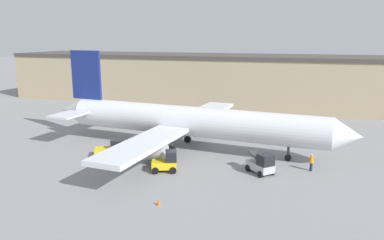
# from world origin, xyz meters

# --- Properties ---
(ground_plane) EXTENTS (400.00, 400.00, 0.00)m
(ground_plane) POSITION_xyz_m (0.00, 0.00, 0.00)
(ground_plane) COLOR gray
(terminal_building) EXTENTS (96.27, 16.47, 10.06)m
(terminal_building) POSITION_xyz_m (-2.59, 33.50, 5.04)
(terminal_building) COLOR tan
(terminal_building) RESTS_ON ground_plane
(airplane) EXTENTS (39.56, 32.91, 11.85)m
(airplane) POSITION_xyz_m (-1.00, 0.07, 3.45)
(airplane) COLOR silver
(airplane) RESTS_ON ground_plane
(ground_crew_worker) EXTENTS (0.39, 0.39, 1.79)m
(ground_crew_worker) POSITION_xyz_m (14.21, -3.43, 0.95)
(ground_crew_worker) COLOR #1E2338
(ground_crew_worker) RESTS_ON ground_plane
(baggage_tug) EXTENTS (3.00, 2.64, 2.18)m
(baggage_tug) POSITION_xyz_m (0.04, -8.34, 0.99)
(baggage_tug) COLOR yellow
(baggage_tug) RESTS_ON ground_plane
(belt_loader_truck) EXTENTS (3.19, 3.16, 2.20)m
(belt_loader_truck) POSITION_xyz_m (9.46, -5.93, 1.02)
(belt_loader_truck) COLOR #B2B2B7
(belt_loader_truck) RESTS_ON ground_plane
(pushback_tug) EXTENTS (3.76, 3.22, 1.98)m
(pushback_tug) POSITION_xyz_m (-7.90, -5.71, 0.91)
(pushback_tug) COLOR yellow
(pushback_tug) RESTS_ON ground_plane
(safety_cone_near) EXTENTS (0.36, 0.36, 0.55)m
(safety_cone_near) POSITION_xyz_m (2.49, -16.00, 0.28)
(safety_cone_near) COLOR #EF590F
(safety_cone_near) RESTS_ON ground_plane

